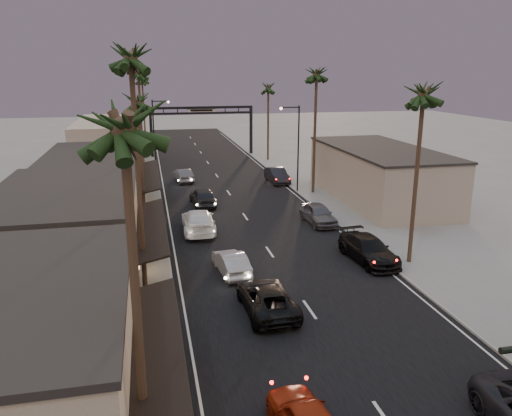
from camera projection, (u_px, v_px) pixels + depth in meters
name	position (u px, v px, depth m)	size (l,w,h in m)	color
ground	(239.00, 208.00, 46.63)	(200.00, 200.00, 0.00)	slate
road	(230.00, 195.00, 51.33)	(14.00, 120.00, 0.02)	black
sidewalk_left	(136.00, 184.00, 55.95)	(5.00, 92.00, 0.12)	slate
sidewalk_right	(299.00, 177.00, 59.86)	(5.00, 92.00, 0.12)	slate
storefront_near	(10.00, 368.00, 16.86)	(8.00, 12.00, 5.50)	tan
storefront_mid	(69.00, 237.00, 30.04)	(8.00, 14.00, 5.50)	gray
storefront_far	(94.00, 184.00, 45.16)	(8.00, 16.00, 5.00)	tan
storefront_dist	(109.00, 143.00, 66.68)	(8.00, 20.00, 6.00)	gray
building_right	(379.00, 175.00, 48.83)	(8.00, 18.00, 5.00)	gray
arch	(202.00, 118.00, 73.37)	(15.20, 0.40, 7.27)	black
streetlight_right	(296.00, 141.00, 51.32)	(2.13, 0.30, 9.00)	black
streetlight_left	(156.00, 130.00, 60.71)	(2.13, 0.30, 9.00)	black
palm_la	(123.00, 112.00, 12.61)	(3.20, 3.20, 13.20)	#38281C
palm_lb	(130.00, 50.00, 24.33)	(3.20, 3.20, 15.20)	#38281C
palm_lc	(137.00, 97.00, 38.28)	(3.20, 3.20, 12.20)	#38281C
palm_ld	(138.00, 70.00, 55.64)	(3.20, 3.20, 14.20)	#38281C
palm_ra	(424.00, 87.00, 30.26)	(3.20, 3.20, 13.20)	#38281C
palm_rb	(317.00, 70.00, 48.83)	(3.20, 3.20, 14.20)	#38281C
palm_rc	(268.00, 85.00, 68.17)	(3.20, 3.20, 12.20)	#38281C
palm_far	(142.00, 76.00, 77.61)	(3.20, 3.20, 13.20)	#38281C
oncoming_pickup	(267.00, 298.00, 26.48)	(2.51, 5.44, 1.51)	black
oncoming_silver	(231.00, 263.00, 31.46)	(1.53, 4.39, 1.45)	#939398
oncoming_white	(198.00, 221.00, 39.60)	(2.48, 6.09, 1.77)	white
oncoming_dgrey	(203.00, 197.00, 47.22)	(2.02, 5.03, 1.71)	black
oncoming_grey_far	(183.00, 175.00, 57.21)	(1.59, 4.56, 1.50)	#49494E
curbside_black	(368.00, 249.00, 33.47)	(2.32, 5.72, 1.66)	black
curbside_grey	(318.00, 214.00, 41.68)	(1.98, 4.92, 1.68)	#4E4E53
curbside_far	(277.00, 175.00, 56.79)	(1.77, 5.08, 1.67)	black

